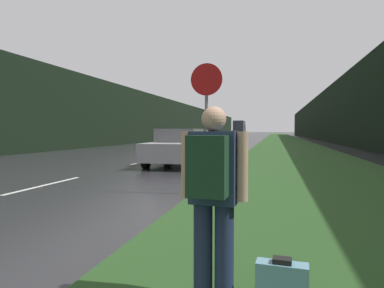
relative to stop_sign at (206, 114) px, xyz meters
The scene contains 13 objects.
grass_verge 31.74m from the stop_sign, 85.16° to the left, with size 6.00×240.00×0.02m, color #26471E.
lane_stripe_b 4.75m from the stop_sign, behind, with size 0.12×3.00×0.01m, color silver.
lane_stripe_c 8.74m from the stop_sign, 120.78° to the left, with size 0.12×3.00×0.01m, color silver.
lane_stripe_d 15.11m from the stop_sign, 106.96° to the left, with size 0.12×3.00×0.01m, color silver.
treeline_far_side 44.02m from the stop_sign, 109.14° to the left, with size 2.00×140.00×5.95m, color black.
treeline_near_side 42.50m from the stop_sign, 78.22° to the left, with size 2.00×140.00×6.75m, color black.
stop_sign is the anchor object (origin of this frame).
hitchhiker_with_backpack 4.86m from the stop_sign, 78.09° to the right, with size 0.57×0.42×1.63m.
suitcase 5.19m from the stop_sign, 71.78° to the right, with size 0.41×0.18×0.44m.
car_passing_near 6.54m from the stop_sign, 111.37° to the left, with size 1.99×4.28×1.50m.
car_passing_far 20.29m from the stop_sign, 96.66° to the left, with size 1.84×4.61×1.42m.
car_oncoming 35.78m from the stop_sign, 100.31° to the left, with size 1.93×4.23×1.42m.
delivery_truck 70.57m from the stop_sign, 95.20° to the left, with size 2.40×7.38×3.58m.
Camera 1 is at (5.86, 1.00, 1.44)m, focal length 32.00 mm.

